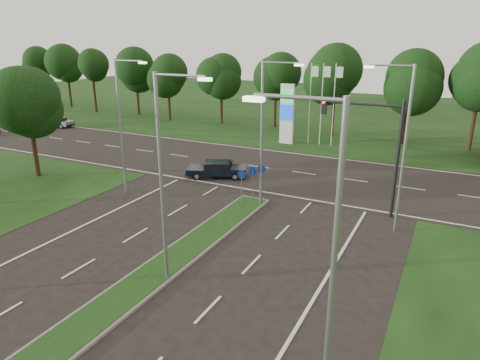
% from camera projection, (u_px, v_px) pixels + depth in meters
% --- Properties ---
extents(verge_far, '(160.00, 50.00, 0.02)m').
position_uv_depth(verge_far, '(368.00, 114.00, 60.73)').
color(verge_far, black).
rests_on(verge_far, ground).
extents(cross_road, '(160.00, 12.00, 0.02)m').
position_uv_depth(cross_road, '(292.00, 172.00, 34.47)').
color(cross_road, black).
rests_on(cross_road, ground).
extents(median_kerb, '(2.00, 26.00, 0.12)m').
position_uv_depth(median_kerb, '(122.00, 298.00, 17.51)').
color(median_kerb, slate).
rests_on(median_kerb, ground).
extents(streetlight_median_near, '(2.53, 0.22, 9.00)m').
position_uv_depth(streetlight_median_near, '(165.00, 172.00, 17.20)').
color(streetlight_median_near, gray).
rests_on(streetlight_median_near, ground).
extents(streetlight_median_far, '(2.53, 0.22, 9.00)m').
position_uv_depth(streetlight_median_far, '(265.00, 128.00, 25.67)').
color(streetlight_median_far, gray).
rests_on(streetlight_median_far, ground).
extents(streetlight_left_far, '(2.53, 0.22, 9.00)m').
position_uv_depth(streetlight_left_far, '(122.00, 121.00, 27.97)').
color(streetlight_left_far, gray).
rests_on(streetlight_left_far, ground).
extents(streetlight_right_far, '(2.53, 0.22, 9.00)m').
position_uv_depth(streetlight_right_far, '(401.00, 141.00, 22.32)').
color(streetlight_right_far, gray).
rests_on(streetlight_right_far, ground).
extents(streetlight_right_near, '(2.53, 0.22, 9.00)m').
position_uv_depth(streetlight_right_near, '(326.00, 257.00, 10.47)').
color(streetlight_right_near, gray).
rests_on(streetlight_right_near, ground).
extents(traffic_signal, '(5.10, 0.42, 7.00)m').
position_uv_depth(traffic_signal, '(376.00, 139.00, 24.84)').
color(traffic_signal, black).
rests_on(traffic_signal, ground).
extents(median_signs, '(1.16, 1.76, 2.38)m').
position_uv_depth(median_signs, '(252.00, 177.00, 27.50)').
color(median_signs, gray).
rests_on(median_signs, ground).
extents(gas_pylon, '(5.80, 1.26, 8.00)m').
position_uv_depth(gas_pylon, '(289.00, 112.00, 42.76)').
color(gas_pylon, silver).
rests_on(gas_pylon, ground).
extents(tree_left_far, '(5.20, 5.20, 8.86)m').
position_uv_depth(tree_left_far, '(21.00, 97.00, 31.72)').
color(tree_left_far, black).
rests_on(tree_left_far, ground).
extents(treeline_far, '(6.00, 6.00, 9.90)m').
position_uv_depth(treeline_far, '(347.00, 72.00, 45.78)').
color(treeline_far, black).
rests_on(treeline_far, ground).
extents(navy_sedan, '(4.86, 3.57, 1.24)m').
position_uv_depth(navy_sedan, '(217.00, 169.00, 32.90)').
color(navy_sedan, black).
rests_on(navy_sedan, ground).
extents(far_car_a, '(4.21, 2.37, 1.15)m').
position_uv_depth(far_car_a, '(57.00, 122.00, 51.76)').
color(far_car_a, '#969696').
rests_on(far_car_a, ground).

